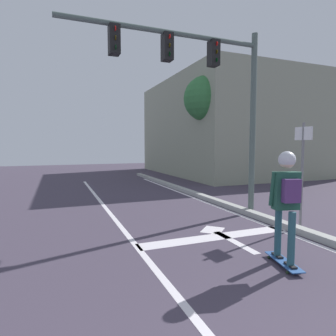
% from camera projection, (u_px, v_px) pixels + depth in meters
% --- Properties ---
extents(lane_line_center, '(0.12, 20.00, 0.01)m').
position_uv_depth(lane_line_center, '(131.00, 239.00, 5.83)').
color(lane_line_center, silver).
rests_on(lane_line_center, ground).
extents(lane_line_curbside, '(0.12, 20.00, 0.01)m').
position_uv_depth(lane_line_curbside, '(261.00, 223.00, 7.03)').
color(lane_line_curbside, silver).
rests_on(lane_line_curbside, ground).
extents(stop_bar, '(3.43, 0.40, 0.01)m').
position_uv_depth(stop_bar, '(217.00, 237.00, 6.00)').
color(stop_bar, silver).
rests_on(stop_bar, ground).
extents(lane_arrow_stem, '(0.16, 1.40, 0.01)m').
position_uv_depth(lane_arrow_stem, '(235.00, 242.00, 5.69)').
color(lane_arrow_stem, silver).
rests_on(lane_arrow_stem, ground).
extents(lane_arrow_head, '(0.71, 0.71, 0.01)m').
position_uv_depth(lane_arrow_head, '(213.00, 230.00, 6.48)').
color(lane_arrow_head, silver).
rests_on(lane_arrow_head, ground).
extents(curb_strip, '(0.24, 24.00, 0.14)m').
position_uv_depth(curb_strip, '(269.00, 220.00, 7.11)').
color(curb_strip, '#A2A39D').
rests_on(curb_strip, ground).
extents(skateboard, '(0.42, 0.88, 0.07)m').
position_uv_depth(skateboard, '(284.00, 262.00, 4.57)').
color(skateboard, '#274F90').
rests_on(skateboard, ground).
extents(skater, '(0.47, 0.64, 1.76)m').
position_uv_depth(skater, '(286.00, 191.00, 4.46)').
color(skater, '#285460').
rests_on(skater, skateboard).
extents(traffic_signal_mast, '(5.19, 0.34, 4.94)m').
position_uv_depth(traffic_signal_mast, '(203.00, 77.00, 7.26)').
color(traffic_signal_mast, '#52635C').
rests_on(traffic_signal_mast, ground).
extents(street_sign_post, '(0.08, 0.44, 2.44)m').
position_uv_depth(street_sign_post, '(303.00, 160.00, 6.56)').
color(street_sign_post, slate).
rests_on(street_sign_post, ground).
extents(roadside_tree, '(2.30, 2.30, 5.42)m').
position_uv_depth(roadside_tree, '(206.00, 99.00, 14.40)').
color(roadside_tree, brown).
rests_on(roadside_tree, ground).
extents(building_block, '(9.62, 11.06, 6.17)m').
position_uv_depth(building_block, '(234.00, 128.00, 19.90)').
color(building_block, '#969C83').
rests_on(building_block, ground).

